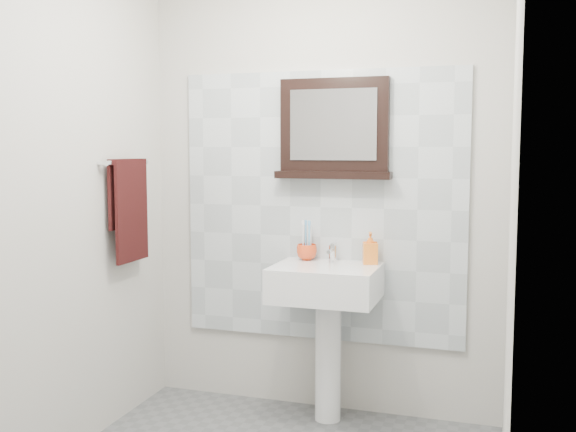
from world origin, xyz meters
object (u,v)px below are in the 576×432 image
(soap_dispenser, at_px, (370,248))
(hand_towel, at_px, (129,202))
(toothbrush_cup, at_px, (307,252))
(pedestal_sink, at_px, (326,300))
(framed_mirror, at_px, (334,131))

(soap_dispenser, height_order, hand_towel, hand_towel)
(toothbrush_cup, bearing_deg, hand_towel, -156.56)
(pedestal_sink, bearing_deg, hand_towel, -166.65)
(toothbrush_cup, distance_m, framed_mirror, 0.68)
(pedestal_sink, distance_m, toothbrush_cup, 0.30)
(pedestal_sink, distance_m, hand_towel, 1.18)
(hand_towel, bearing_deg, toothbrush_cup, 23.44)
(pedestal_sink, xyz_separation_m, framed_mirror, (-0.01, 0.19, 0.89))
(toothbrush_cup, bearing_deg, soap_dispenser, -2.60)
(toothbrush_cup, distance_m, hand_towel, 1.00)
(pedestal_sink, relative_size, soap_dispenser, 5.62)
(pedestal_sink, distance_m, framed_mirror, 0.91)
(toothbrush_cup, relative_size, framed_mirror, 0.17)
(framed_mirror, bearing_deg, hand_towel, -157.10)
(soap_dispenser, bearing_deg, toothbrush_cup, 161.45)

